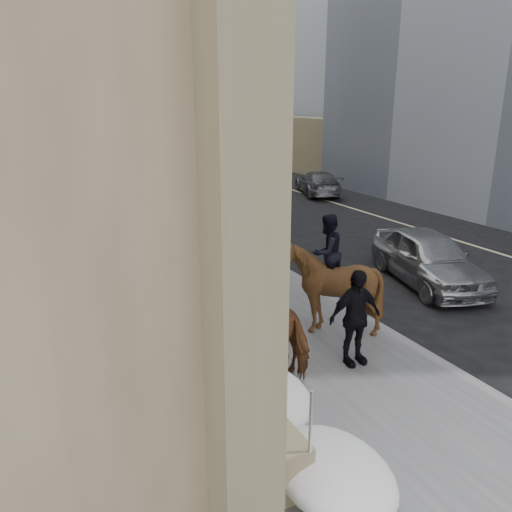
# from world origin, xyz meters

# --- Properties ---
(ground) EXTENTS (140.00, 140.00, 0.00)m
(ground) POSITION_xyz_m (0.00, 0.00, 0.00)
(ground) COLOR black
(ground) RESTS_ON ground
(sidewalk) EXTENTS (5.00, 80.00, 0.12)m
(sidewalk) POSITION_xyz_m (0.00, 10.00, 0.06)
(sidewalk) COLOR #515053
(sidewalk) RESTS_ON ground
(curb) EXTENTS (0.24, 80.00, 0.12)m
(curb) POSITION_xyz_m (2.62, 10.00, 0.06)
(curb) COLOR slate
(curb) RESTS_ON ground
(lane_line) EXTENTS (0.15, 70.00, 0.01)m
(lane_line) POSITION_xyz_m (10.50, 10.00, 0.01)
(lane_line) COLOR #BFB78C
(lane_line) RESTS_ON ground
(far_podium) EXTENTS (2.00, 80.00, 4.00)m
(far_podium) POSITION_xyz_m (15.50, 10.00, 2.00)
(far_podium) COLOR #807353
(far_podium) RESTS_ON ground
(bg_building_mid) EXTENTS (30.00, 12.00, 28.00)m
(bg_building_mid) POSITION_xyz_m (4.00, 60.00, 14.00)
(bg_building_mid) COLOR slate
(bg_building_mid) RESTS_ON ground
(streetlight_mid) EXTENTS (1.71, 0.24, 8.00)m
(streetlight_mid) POSITION_xyz_m (2.74, 14.00, 4.58)
(streetlight_mid) COLOR #2D2D30
(streetlight_mid) RESTS_ON ground
(streetlight_far) EXTENTS (1.71, 0.24, 8.00)m
(streetlight_far) POSITION_xyz_m (2.74, 34.00, 4.58)
(streetlight_far) COLOR #2D2D30
(streetlight_far) RESTS_ON ground
(traffic_signal) EXTENTS (4.10, 0.22, 6.00)m
(traffic_signal) POSITION_xyz_m (2.07, 22.00, 4.00)
(traffic_signal) COLOR #2D2D30
(traffic_signal) RESTS_ON ground
(snow_bank) EXTENTS (1.70, 18.10, 0.76)m
(snow_bank) POSITION_xyz_m (-1.42, 8.11, 0.47)
(snow_bank) COLOR silver
(snow_bank) RESTS_ON sidewalk
(mounted_horse_left) EXTENTS (1.63, 2.32, 2.56)m
(mounted_horse_left) POSITION_xyz_m (-0.45, 1.52, 1.10)
(mounted_horse_left) COLOR #532F18
(mounted_horse_left) RESTS_ON sidewalk
(mounted_horse_right) EXTENTS (2.17, 2.32, 2.73)m
(mounted_horse_right) POSITION_xyz_m (1.31, 2.22, 1.29)
(mounted_horse_right) COLOR #3E2511
(mounted_horse_right) RESTS_ON sidewalk
(pedestrian) EXTENTS (1.18, 0.52, 1.99)m
(pedestrian) POSITION_xyz_m (0.97, 0.74, 1.11)
(pedestrian) COLOR black
(pedestrian) RESTS_ON sidewalk
(car_silver) EXTENTS (3.03, 4.99, 1.59)m
(car_silver) POSITION_xyz_m (5.95, 3.81, 0.79)
(car_silver) COLOR #9A9DA1
(car_silver) RESTS_ON ground
(car_grey) EXTENTS (3.27, 5.01, 1.35)m
(car_grey) POSITION_xyz_m (11.03, 17.60, 0.67)
(car_grey) COLOR #585A60
(car_grey) RESTS_ON ground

